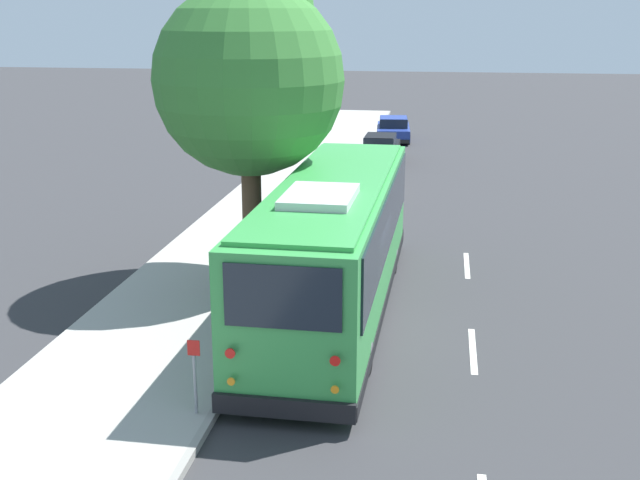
% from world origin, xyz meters
% --- Properties ---
extents(ground_plane, '(160.00, 160.00, 0.00)m').
position_xyz_m(ground_plane, '(0.00, 0.00, 0.00)').
color(ground_plane, '#333335').
extents(sidewalk_slab, '(80.00, 4.22, 0.15)m').
position_xyz_m(sidewalk_slab, '(0.00, 4.07, 0.07)').
color(sidewalk_slab, '#A3A099').
rests_on(sidewalk_slab, ground).
extents(curb_strip, '(80.00, 0.14, 0.15)m').
position_xyz_m(curb_strip, '(0.00, 1.89, 0.07)').
color(curb_strip, gray).
rests_on(curb_strip, ground).
extents(shuttle_bus, '(11.55, 2.74, 3.40)m').
position_xyz_m(shuttle_bus, '(0.97, 0.49, 1.81)').
color(shuttle_bus, green).
rests_on(shuttle_bus, ground).
extents(parked_sedan_silver, '(4.44, 1.85, 1.31)m').
position_xyz_m(parked_sedan_silver, '(14.69, 0.94, 0.61)').
color(parked_sedan_silver, '#A8AAAF').
rests_on(parked_sedan_silver, ground).
extents(parked_sedan_black, '(4.40, 1.71, 1.33)m').
position_xyz_m(parked_sedan_black, '(20.82, 1.00, 0.62)').
color(parked_sedan_black, black).
rests_on(parked_sedan_black, ground).
extents(parked_sedan_blue, '(4.35, 2.05, 1.30)m').
position_xyz_m(parked_sedan_blue, '(27.66, 0.83, 0.60)').
color(parked_sedan_blue, navy).
rests_on(parked_sedan_blue, ground).
extents(street_tree, '(4.85, 4.85, 8.31)m').
position_xyz_m(street_tree, '(3.20, 2.95, 5.62)').
color(street_tree, brown).
rests_on(street_tree, sidewalk_slab).
extents(sign_post_near, '(0.06, 0.22, 1.38)m').
position_xyz_m(sign_post_near, '(-4.58, 2.17, 0.86)').
color(sign_post_near, gray).
rests_on(sign_post_near, sidewalk_slab).
extents(sign_post_far, '(0.06, 0.22, 1.57)m').
position_xyz_m(sign_post_far, '(-2.94, 2.17, 0.96)').
color(sign_post_far, gray).
rests_on(sign_post_far, sidewalk_slab).
extents(fire_hydrant, '(0.22, 0.22, 0.81)m').
position_xyz_m(fire_hydrant, '(9.54, 2.32, 0.55)').
color(fire_hydrant, red).
rests_on(fire_hydrant, sidewalk_slab).
extents(lane_stripe_mid, '(2.40, 0.14, 0.01)m').
position_xyz_m(lane_stripe_mid, '(-0.76, -2.75, 0.00)').
color(lane_stripe_mid, silver).
rests_on(lane_stripe_mid, ground).
extents(lane_stripe_ahead, '(2.40, 0.14, 0.01)m').
position_xyz_m(lane_stripe_ahead, '(5.24, -2.75, 0.00)').
color(lane_stripe_ahead, silver).
rests_on(lane_stripe_ahead, ground).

